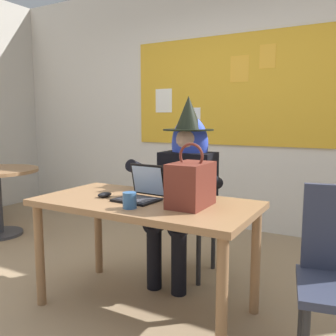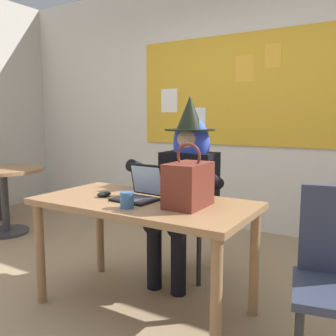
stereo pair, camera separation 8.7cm
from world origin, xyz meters
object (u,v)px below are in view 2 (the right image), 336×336
at_px(person_costumed, 186,177).
at_px(side_table_round, 4,185).
at_px(laptop, 140,192).
at_px(chair_at_desk, 192,209).
at_px(handbag, 188,184).
at_px(computer_mouse, 104,194).
at_px(desk_main, 143,214).
at_px(coffee_mug, 127,200).

height_order(person_costumed, side_table_round, person_costumed).
distance_m(person_costumed, laptop, 0.58).
relative_size(chair_at_desk, handbag, 2.41).
bearing_deg(person_costumed, computer_mouse, -25.14).
bearing_deg(desk_main, person_costumed, 91.17).
bearing_deg(side_table_round, chair_at_desk, 5.28).
distance_m(chair_at_desk, side_table_round, 2.18).
xyz_separation_m(handbag, side_table_round, (-2.52, 0.51, -0.33)).
height_order(chair_at_desk, computer_mouse, chair_at_desk).
height_order(desk_main, chair_at_desk, chair_at_desk).
relative_size(desk_main, chair_at_desk, 1.54).
bearing_deg(coffee_mug, side_table_round, 161.85).
xyz_separation_m(desk_main, laptop, (-0.03, 0.01, 0.14)).
height_order(chair_at_desk, person_costumed, person_costumed).
bearing_deg(laptop, computer_mouse, -162.12).
bearing_deg(laptop, desk_main, -16.58).
xyz_separation_m(computer_mouse, side_table_round, (-1.91, 0.57, -0.21)).
xyz_separation_m(desk_main, side_table_round, (-2.19, 0.52, -0.10)).
bearing_deg(coffee_mug, laptop, 106.96).
bearing_deg(side_table_round, desk_main, -13.25).
xyz_separation_m(person_costumed, computer_mouse, (-0.27, -0.64, -0.05)).
xyz_separation_m(desk_main, handbag, (0.32, 0.00, 0.23)).
xyz_separation_m(computer_mouse, coffee_mug, (0.32, -0.17, 0.03)).
xyz_separation_m(chair_at_desk, computer_mouse, (-0.26, -0.77, 0.23)).
bearing_deg(desk_main, chair_at_desk, 91.55).
bearing_deg(handbag, side_table_round, 168.46).
xyz_separation_m(chair_at_desk, laptop, (-0.01, -0.71, 0.26)).
bearing_deg(side_table_round, computer_mouse, -16.48).
relative_size(person_costumed, side_table_round, 1.67).
bearing_deg(side_table_round, laptop, -13.14).
bearing_deg(person_costumed, side_table_round, -90.30).
distance_m(person_costumed, handbag, 0.68).
relative_size(coffee_mug, side_table_round, 0.11).
relative_size(desk_main, coffee_mug, 14.78).
bearing_deg(computer_mouse, person_costumed, 80.78).
relative_size(desk_main, computer_mouse, 13.50).
bearing_deg(coffee_mug, computer_mouse, 152.56).
relative_size(desk_main, handbag, 3.71).
bearing_deg(desk_main, handbag, 0.46).
bearing_deg(computer_mouse, handbag, 18.41).
distance_m(laptop, handbag, 0.37).
xyz_separation_m(desk_main, coffee_mug, (0.04, -0.21, 0.14)).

